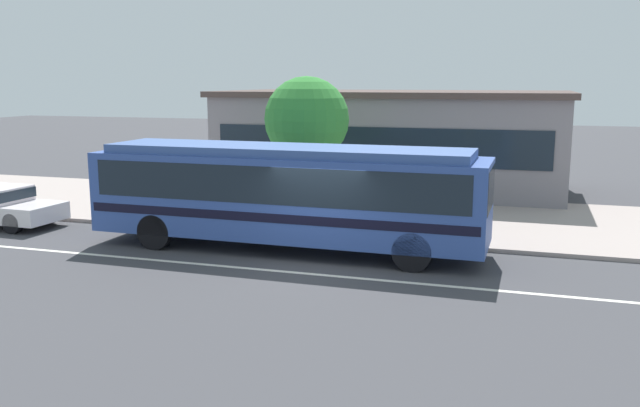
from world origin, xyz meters
name	(u,v)px	position (x,y,z in m)	size (l,w,h in m)	color
ground_plane	(317,265)	(0.00, 0.00, 0.00)	(120.00, 120.00, 0.00)	#3C3C41
sidewalk_slab	(375,214)	(0.00, 6.67, 0.06)	(60.00, 8.00, 0.12)	#A1928C
lane_stripe_center	(307,274)	(0.00, -0.80, 0.00)	(56.00, 0.16, 0.01)	silver
transit_bus	(287,190)	(-1.30, 1.32, 1.69)	(11.04, 2.61, 2.91)	#324F9C
pedestrian_waiting_near_sign	(356,193)	(-0.21, 4.79, 1.11)	(0.42, 0.42, 1.71)	#282F2C
pedestrian_walking_along_curb	(328,196)	(-0.93, 4.01, 1.11)	(0.43, 0.43, 1.71)	navy
bus_stop_sign	(429,184)	(2.38, 3.03, 1.77)	(0.15, 0.44, 2.58)	gray
street_tree_near_stop	(307,120)	(-2.25, 5.89, 3.35)	(2.89, 2.89, 4.71)	brown
station_building	(393,140)	(-0.62, 12.79, 2.13)	(14.55, 7.34, 4.23)	gray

